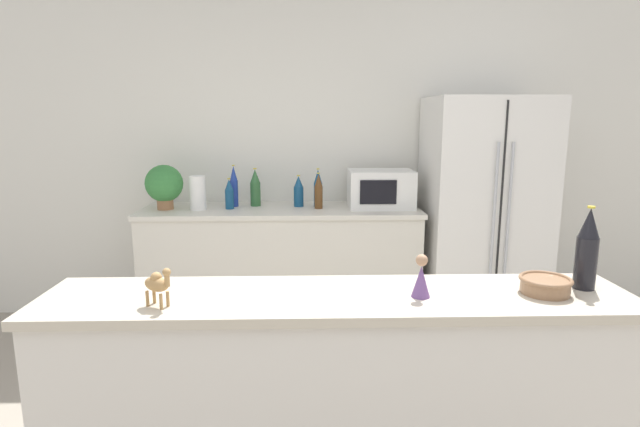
{
  "coord_description": "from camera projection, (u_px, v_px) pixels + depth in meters",
  "views": [
    {
      "loc": [
        -0.12,
        -1.29,
        1.59
      ],
      "look_at": [
        -0.04,
        1.43,
        1.07
      ],
      "focal_mm": 28.0,
      "sensor_mm": 36.0,
      "label": 1
    }
  ],
  "objects": [
    {
      "name": "wall_back",
      "position": [
        321.0,
        158.0,
        4.01
      ],
      "size": [
        8.0,
        0.06,
        2.55
      ],
      "color": "silver",
      "rests_on": "ground_plane"
    },
    {
      "name": "back_counter",
      "position": [
        282.0,
        267.0,
        3.83
      ],
      "size": [
        2.07,
        0.63,
        0.93
      ],
      "color": "silver",
      "rests_on": "ground_plane"
    },
    {
      "name": "refrigerator",
      "position": [
        482.0,
        216.0,
        3.74
      ],
      "size": [
        0.84,
        0.71,
        1.74
      ],
      "color": "silver",
      "rests_on": "ground_plane"
    },
    {
      "name": "bar_counter",
      "position": [
        337.0,
        407.0,
        1.96
      ],
      "size": [
        2.22,
        0.46,
        0.94
      ],
      "color": "beige",
      "rests_on": "ground_plane"
    },
    {
      "name": "potted_plant",
      "position": [
        164.0,
        185.0,
        3.65
      ],
      "size": [
        0.27,
        0.27,
        0.33
      ],
      "color": "#9E6B47",
      "rests_on": "back_counter"
    },
    {
      "name": "paper_towel_roll",
      "position": [
        198.0,
        193.0,
        3.65
      ],
      "size": [
        0.12,
        0.12,
        0.25
      ],
      "color": "white",
      "rests_on": "back_counter"
    },
    {
      "name": "microwave",
      "position": [
        380.0,
        189.0,
        3.76
      ],
      "size": [
        0.48,
        0.37,
        0.28
      ],
      "color": "white",
      "rests_on": "back_counter"
    },
    {
      "name": "back_bottle_0",
      "position": [
        255.0,
        188.0,
        3.8
      ],
      "size": [
        0.08,
        0.08,
        0.29
      ],
      "color": "#2D6033",
      "rests_on": "back_counter"
    },
    {
      "name": "back_bottle_1",
      "position": [
        299.0,
        192.0,
        3.79
      ],
      "size": [
        0.07,
        0.07,
        0.24
      ],
      "color": "navy",
      "rests_on": "back_counter"
    },
    {
      "name": "back_bottle_2",
      "position": [
        318.0,
        188.0,
        3.77
      ],
      "size": [
        0.06,
        0.06,
        0.29
      ],
      "color": "navy",
      "rests_on": "back_counter"
    },
    {
      "name": "back_bottle_3",
      "position": [
        234.0,
        187.0,
        3.78
      ],
      "size": [
        0.06,
        0.06,
        0.32
      ],
      "color": "navy",
      "rests_on": "back_counter"
    },
    {
      "name": "back_bottle_4",
      "position": [
        229.0,
        194.0,
        3.68
      ],
      "size": [
        0.06,
        0.06,
        0.23
      ],
      "color": "navy",
      "rests_on": "back_counter"
    },
    {
      "name": "back_bottle_5",
      "position": [
        319.0,
        192.0,
        3.7
      ],
      "size": [
        0.06,
        0.06,
        0.27
      ],
      "color": "brown",
      "rests_on": "back_counter"
    },
    {
      "name": "wine_bottle",
      "position": [
        587.0,
        250.0,
        1.91
      ],
      "size": [
        0.08,
        0.08,
        0.33
      ],
      "color": "black",
      "rests_on": "bar_counter"
    },
    {
      "name": "fruit_bowl",
      "position": [
        545.0,
        284.0,
        1.88
      ],
      "size": [
        0.19,
        0.19,
        0.06
      ],
      "color": "#8C6647",
      "rests_on": "bar_counter"
    },
    {
      "name": "camel_figurine",
      "position": [
        158.0,
        283.0,
        1.73
      ],
      "size": [
        0.12,
        0.1,
        0.15
      ],
      "color": "#A87F4C",
      "rests_on": "bar_counter"
    },
    {
      "name": "wise_man_figurine_blue",
      "position": [
        421.0,
        279.0,
        1.83
      ],
      "size": [
        0.07,
        0.07,
        0.16
      ],
      "color": "#6B4784",
      "rests_on": "bar_counter"
    }
  ]
}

